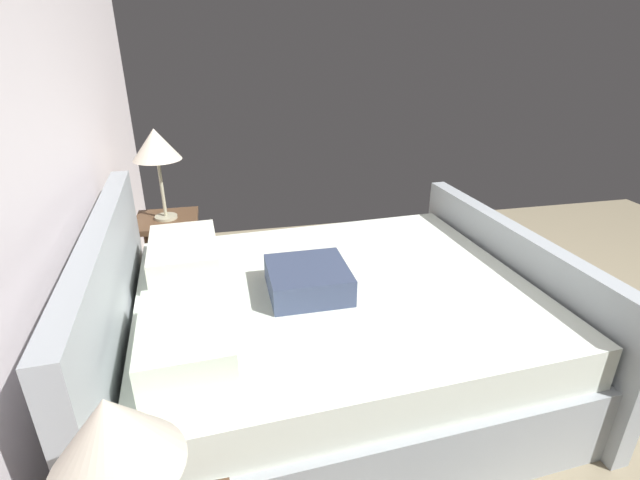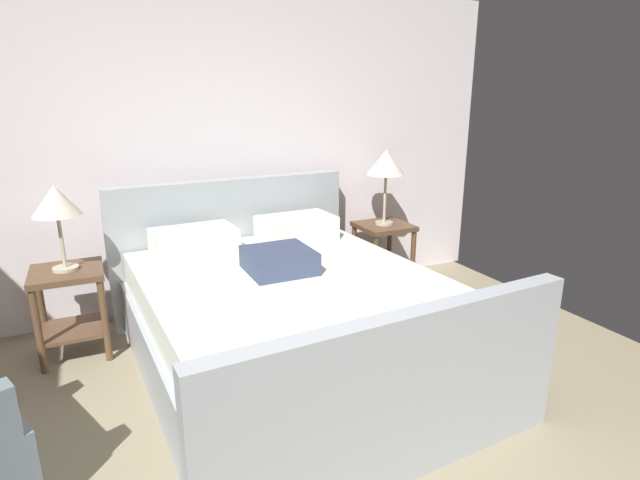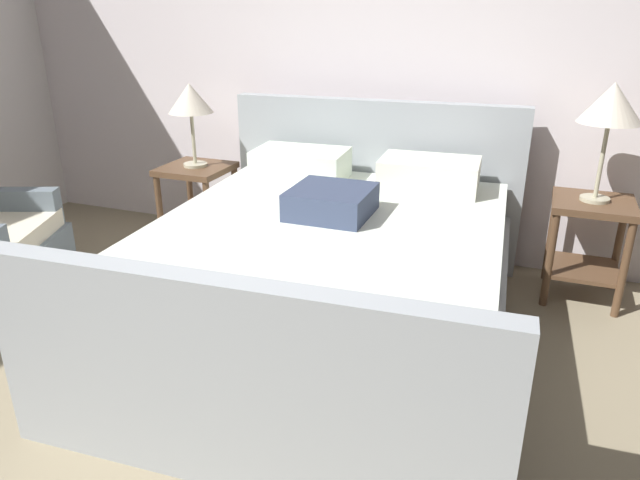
{
  "view_description": "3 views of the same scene",
  "coord_description": "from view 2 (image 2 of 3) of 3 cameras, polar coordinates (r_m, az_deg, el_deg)",
  "views": [
    {
      "loc": [
        -1.78,
        2.0,
        1.84
      ],
      "look_at": [
        0.65,
        1.47,
        0.72
      ],
      "focal_mm": 26.05,
      "sensor_mm": 36.0,
      "label": 1
    },
    {
      "loc": [
        -0.77,
        -1.18,
        1.68
      ],
      "look_at": [
        0.46,
        1.45,
        0.84
      ],
      "focal_mm": 28.03,
      "sensor_mm": 36.0,
      "label": 2
    },
    {
      "loc": [
        1.23,
        -1.06,
        1.62
      ],
      "look_at": [
        0.34,
        1.26,
        0.63
      ],
      "focal_mm": 32.99,
      "sensor_mm": 36.0,
      "label": 3
    }
  ],
  "objects": [
    {
      "name": "bed",
      "position": [
        3.18,
        -3.4,
        -8.79
      ],
      "size": [
        2.01,
        2.38,
        1.07
      ],
      "color": "#A3AAB0",
      "rests_on": "ground"
    },
    {
      "name": "table_lamp_left",
      "position": [
        3.53,
        -27.92,
        3.75
      ],
      "size": [
        0.29,
        0.29,
        0.55
      ],
      "color": "#B7B293",
      "rests_on": "nightstand_left"
    },
    {
      "name": "table_lamp_right",
      "position": [
        4.32,
        7.56,
        8.62
      ],
      "size": [
        0.33,
        0.33,
        0.65
      ],
      "color": "#B7B293",
      "rests_on": "nightstand_right"
    },
    {
      "name": "nightstand_right",
      "position": [
        4.47,
        7.22,
        -0.63
      ],
      "size": [
        0.44,
        0.44,
        0.6
      ],
      "color": "brown",
      "rests_on": "ground"
    },
    {
      "name": "wall_back",
      "position": [
        4.09,
        -14.31,
        9.74
      ],
      "size": [
        5.38,
        0.12,
        2.52
      ],
      "primitive_type": "cube",
      "color": "silver",
      "rests_on": "ground"
    },
    {
      "name": "nightstand_left",
      "position": [
        3.7,
        -26.62,
        -5.93
      ],
      "size": [
        0.44,
        0.44,
        0.6
      ],
      "color": "brown",
      "rests_on": "ground"
    }
  ]
}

